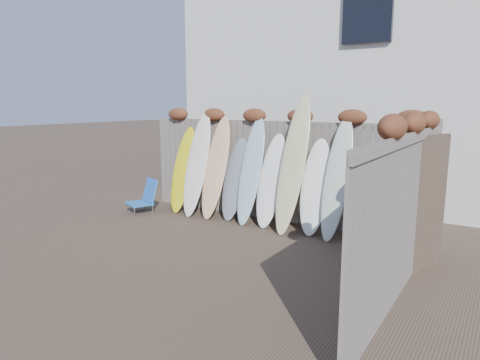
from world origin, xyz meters
The scene contains 16 objects.
ground centered at (0.00, 0.00, 0.00)m, with size 80.00×80.00×0.00m, color #493A2D.
back_fence centered at (0.06, 2.39, 1.18)m, with size 6.05×0.28×2.24m.
right_fence centered at (2.99, 0.25, 1.14)m, with size 0.28×4.40×2.24m.
house centered at (0.50, 6.50, 3.20)m, with size 8.50×5.50×6.33m.
beach_chair centered at (-2.63, 1.45, 0.33)m, with size 0.72×0.74×0.72m.
wooden_crate centered at (2.59, 0.95, 0.30)m, with size 0.51×0.43×0.60m, color brown.
lattice_panel centered at (3.04, 1.11, 0.96)m, with size 0.05×1.28×1.92m, color brown.
surfboard_0 centered at (-1.97, 1.98, 0.92)m, with size 0.52×0.07×1.91m, color yellow.
surfboard_1 centered at (-1.54, 1.93, 1.08)m, with size 0.51×0.07×2.26m, color silver.
surfboard_2 centered at (-1.08, 1.96, 1.04)m, with size 0.53×0.07×2.17m, color #E5A069.
surfboard_3 centered at (-0.66, 2.04, 0.83)m, with size 0.52×0.07×1.72m, color slate.
surfboard_4 centered at (-0.25, 1.98, 1.05)m, with size 0.46×0.07×2.18m, color #99BED0.
surfboard_5 centered at (0.20, 1.99, 0.89)m, with size 0.54×0.07×1.85m, color white.
surfboard_6 centered at (0.69, 1.90, 1.25)m, with size 0.50×0.07×2.60m, color beige.
surfboard_7 centered at (1.09, 2.01, 0.86)m, with size 0.53×0.07×1.79m, color white.
surfboard_8 centered at (1.51, 1.95, 1.06)m, with size 0.45×0.07×2.21m, color silver.
Camera 1 is at (4.03, -5.08, 2.35)m, focal length 32.00 mm.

